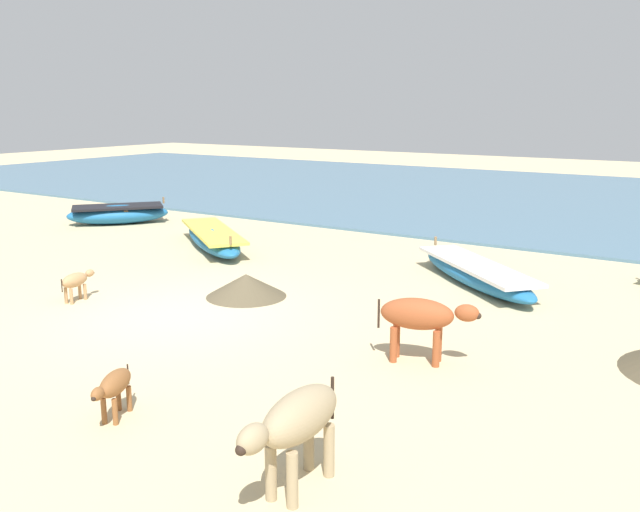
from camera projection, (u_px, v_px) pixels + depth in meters
The scene contains 10 objects.
ground at pixel (181, 315), 12.03m from camera, with size 80.00×80.00×0.00m, color #CCB789.
sea_water at pixel (510, 196), 27.32m from camera, with size 60.00×20.00×0.08m, color slate.
fishing_boat_0 at pixel (476, 273), 14.00m from camera, with size 3.80×3.50×0.64m.
fishing_boat_1 at pixel (213, 238), 17.59m from camera, with size 4.16×3.46×0.68m.
fishing_boat_2 at pixel (118, 214), 21.18m from camera, with size 2.85×3.12×0.78m.
cow_adult_rust at pixel (421, 317), 9.69m from camera, with size 1.45×0.69×0.95m.
calf_near_brown at pixel (114, 386), 7.98m from camera, with size 0.51×0.86×0.58m.
calf_far_tan at pixel (76, 281), 12.79m from camera, with size 0.33×0.85×0.55m.
cow_second_adult_dun at pixel (297, 421), 6.41m from camera, with size 0.46×1.56×1.01m.
debris_pile_0 at pixel (246, 285), 13.13m from camera, with size 1.56×1.56×0.45m, color brown.
Camera 1 is at (8.32, -8.33, 3.65)m, focal length 38.10 mm.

